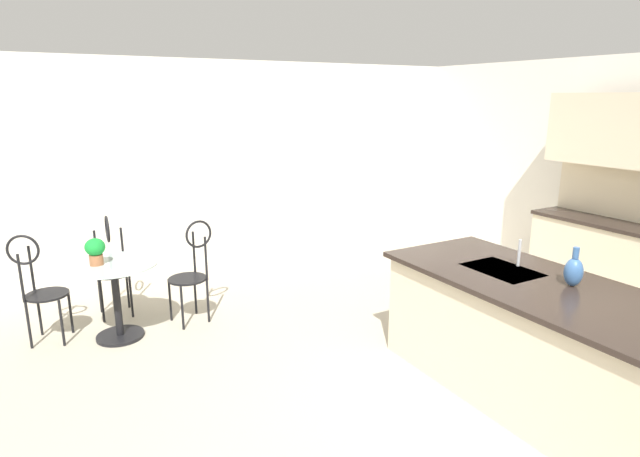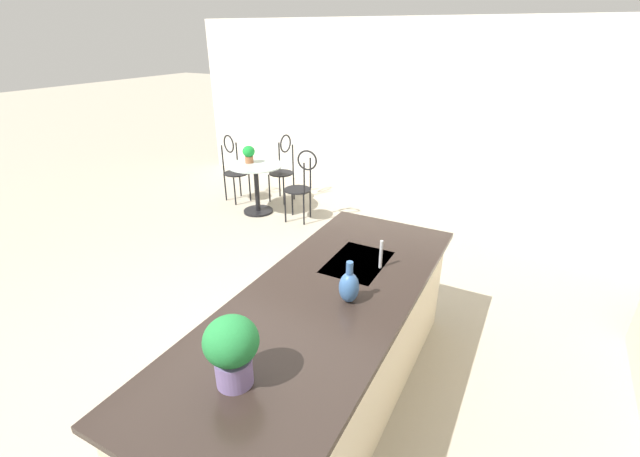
{
  "view_description": "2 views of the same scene",
  "coord_description": "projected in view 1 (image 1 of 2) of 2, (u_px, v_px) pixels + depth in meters",
  "views": [
    {
      "loc": [
        2.41,
        -2.31,
        2.24
      ],
      "look_at": [
        -1.57,
        -0.05,
        1.07
      ],
      "focal_mm": 29.15,
      "sensor_mm": 36.0,
      "label": 1
    },
    {
      "loc": [
        2.37,
        1.91,
        2.5
      ],
      "look_at": [
        -0.85,
        0.21,
        0.82
      ],
      "focal_mm": 24.0,
      "sensor_mm": 36.0,
      "label": 2
    }
  ],
  "objects": [
    {
      "name": "chair_near_window",
      "position": [
        39.0,
        284.0,
        4.77
      ],
      "size": [
        0.49,
        0.52,
        1.04
      ],
      "color": "black",
      "rests_on": "ground"
    },
    {
      "name": "kitchen_island",
      "position": [
        557.0,
        351.0,
        3.73
      ],
      "size": [
        2.8,
        1.06,
        0.92
      ],
      "color": "beige",
      "rests_on": "ground"
    },
    {
      "name": "bistro_table",
      "position": [
        116.0,
        293.0,
        4.87
      ],
      "size": [
        0.8,
        0.8,
        0.74
      ],
      "color": "black",
      "rests_on": "ground"
    },
    {
      "name": "sink_faucet",
      "position": [
        519.0,
        253.0,
        4.14
      ],
      "size": [
        0.02,
        0.02,
        0.22
      ],
      "primitive_type": "cylinder",
      "color": "#B2B5BA",
      "rests_on": "kitchen_island"
    },
    {
      "name": "vase_on_counter",
      "position": [
        574.0,
        271.0,
        3.71
      ],
      "size": [
        0.13,
        0.13,
        0.29
      ],
      "color": "#386099",
      "rests_on": "kitchen_island"
    },
    {
      "name": "chair_by_island",
      "position": [
        192.0,
        267.0,
        5.23
      ],
      "size": [
        0.44,
        0.51,
        1.04
      ],
      "color": "black",
      "rests_on": "ground"
    },
    {
      "name": "chair_toward_desk",
      "position": [
        111.0,
        261.0,
        5.41
      ],
      "size": [
        0.49,
        0.4,
        1.04
      ],
      "color": "black",
      "rests_on": "ground"
    },
    {
      "name": "potted_plant_on_table",
      "position": [
        95.0,
        250.0,
        4.73
      ],
      "size": [
        0.18,
        0.18,
        0.25
      ],
      "color": "#9E603D",
      "rests_on": "bistro_table"
    },
    {
      "name": "wall_left_window",
      "position": [
        224.0,
        165.0,
        6.95
      ],
      "size": [
        0.12,
        7.8,
        2.7
      ],
      "primitive_type": "cube",
      "color": "silver",
      "rests_on": "ground"
    },
    {
      "name": "ground_plane",
      "position": [
        435.0,
        421.0,
        3.69
      ],
      "size": [
        40.0,
        40.0,
        0.0
      ],
      "primitive_type": "plane",
      "color": "#B2A893"
    }
  ]
}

